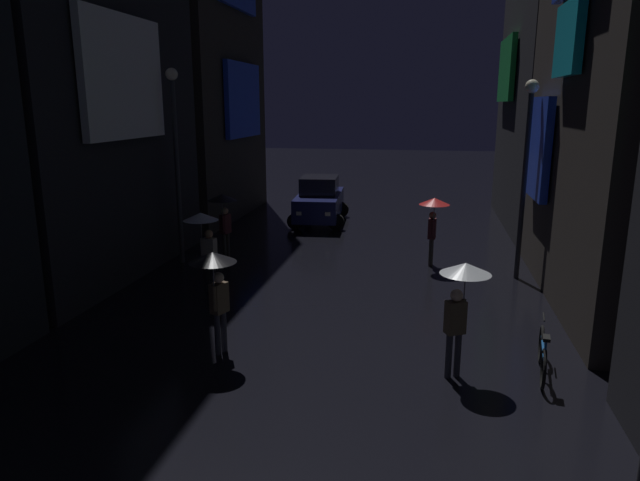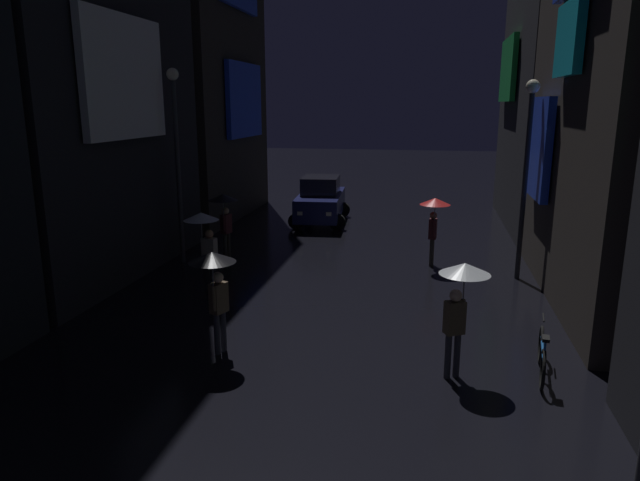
{
  "view_description": "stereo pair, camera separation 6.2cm",
  "coord_description": "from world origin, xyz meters",
  "px_view_note": "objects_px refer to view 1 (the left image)",
  "views": [
    {
      "loc": [
        2.4,
        -1.52,
        4.83
      ],
      "look_at": [
        0.0,
        11.18,
        1.71
      ],
      "focal_mm": 32.0,
      "sensor_mm": 36.0,
      "label": 1
    },
    {
      "loc": [
        2.46,
        -1.51,
        4.83
      ],
      "look_at": [
        0.0,
        11.18,
        1.71
      ],
      "focal_mm": 32.0,
      "sensor_mm": 36.0,
      "label": 2
    }
  ],
  "objects_px": {
    "pedestrian_midstreet_left_clear": "(462,288)",
    "pedestrian_far_right_black": "(215,274)",
    "pedestrian_foreground_right_black": "(223,208)",
    "pedestrian_near_crossing_red": "(434,213)",
    "streetlamp_right_far": "(526,157)",
    "bicycle_parked_at_storefront": "(542,355)",
    "streetlamp_left_far": "(176,145)",
    "pedestrian_midstreet_centre_clear": "(204,230)",
    "car_distant": "(319,201)"
  },
  "relations": [
    {
      "from": "bicycle_parked_at_storefront",
      "to": "streetlamp_right_far",
      "type": "distance_m",
      "value": 6.81
    },
    {
      "from": "pedestrian_midstreet_centre_clear",
      "to": "bicycle_parked_at_storefront",
      "type": "relative_size",
      "value": 1.17
    },
    {
      "from": "streetlamp_left_far",
      "to": "pedestrian_near_crossing_red",
      "type": "bearing_deg",
      "value": 7.16
    },
    {
      "from": "pedestrian_midstreet_left_clear",
      "to": "pedestrian_far_right_black",
      "type": "relative_size",
      "value": 1.0
    },
    {
      "from": "pedestrian_midstreet_left_clear",
      "to": "pedestrian_foreground_right_black",
      "type": "relative_size",
      "value": 1.0
    },
    {
      "from": "pedestrian_foreground_right_black",
      "to": "pedestrian_near_crossing_red",
      "type": "distance_m",
      "value": 6.42
    },
    {
      "from": "pedestrian_far_right_black",
      "to": "streetlamp_left_far",
      "type": "distance_m",
      "value": 7.39
    },
    {
      "from": "bicycle_parked_at_storefront",
      "to": "streetlamp_left_far",
      "type": "relative_size",
      "value": 0.31
    },
    {
      "from": "pedestrian_foreground_right_black",
      "to": "pedestrian_midstreet_centre_clear",
      "type": "distance_m",
      "value": 3.1
    },
    {
      "from": "pedestrian_foreground_right_black",
      "to": "bicycle_parked_at_storefront",
      "type": "height_order",
      "value": "pedestrian_foreground_right_black"
    },
    {
      "from": "pedestrian_midstreet_left_clear",
      "to": "car_distant",
      "type": "xyz_separation_m",
      "value": [
        -5.02,
        12.95,
        -0.74
      ]
    },
    {
      "from": "pedestrian_midstreet_left_clear",
      "to": "streetlamp_left_far",
      "type": "relative_size",
      "value": 0.36
    },
    {
      "from": "pedestrian_far_right_black",
      "to": "streetlamp_right_far",
      "type": "bearing_deg",
      "value": 44.65
    },
    {
      "from": "pedestrian_far_right_black",
      "to": "pedestrian_foreground_right_black",
      "type": "bearing_deg",
      "value": 108.83
    },
    {
      "from": "pedestrian_midstreet_centre_clear",
      "to": "pedestrian_far_right_black",
      "type": "distance_m",
      "value": 4.01
    },
    {
      "from": "pedestrian_midstreet_left_clear",
      "to": "streetlamp_right_far",
      "type": "xyz_separation_m",
      "value": [
        1.91,
        6.41,
        1.74
      ]
    },
    {
      "from": "pedestrian_foreground_right_black",
      "to": "car_distant",
      "type": "distance_m",
      "value": 6.59
    },
    {
      "from": "bicycle_parked_at_storefront",
      "to": "streetlamp_right_far",
      "type": "bearing_deg",
      "value": 86.22
    },
    {
      "from": "streetlamp_right_far",
      "to": "streetlamp_left_far",
      "type": "bearing_deg",
      "value": -178.78
    },
    {
      "from": "streetlamp_left_far",
      "to": "pedestrian_far_right_black",
      "type": "bearing_deg",
      "value": -60.51
    },
    {
      "from": "pedestrian_midstreet_left_clear",
      "to": "pedestrian_near_crossing_red",
      "type": "xyz_separation_m",
      "value": [
        -0.46,
        7.15,
        0.0
      ]
    },
    {
      "from": "pedestrian_foreground_right_black",
      "to": "pedestrian_midstreet_centre_clear",
      "type": "xyz_separation_m",
      "value": [
        0.59,
        -3.04,
        0.0
      ]
    },
    {
      "from": "pedestrian_midstreet_centre_clear",
      "to": "streetlamp_right_far",
      "type": "distance_m",
      "value": 8.82
    },
    {
      "from": "pedestrian_midstreet_left_clear",
      "to": "streetlamp_left_far",
      "type": "distance_m",
      "value": 10.37
    },
    {
      "from": "pedestrian_far_right_black",
      "to": "streetlamp_left_far",
      "type": "height_order",
      "value": "streetlamp_left_far"
    },
    {
      "from": "pedestrian_near_crossing_red",
      "to": "pedestrian_far_right_black",
      "type": "xyz_separation_m",
      "value": [
        -4.12,
        -7.16,
        0.0
      ]
    },
    {
      "from": "pedestrian_midstreet_left_clear",
      "to": "bicycle_parked_at_storefront",
      "type": "xyz_separation_m",
      "value": [
        1.51,
        0.31,
        -1.28
      ]
    },
    {
      "from": "pedestrian_foreground_right_black",
      "to": "pedestrian_near_crossing_red",
      "type": "xyz_separation_m",
      "value": [
        6.4,
        0.48,
        0.0
      ]
    },
    {
      "from": "pedestrian_far_right_black",
      "to": "streetlamp_right_far",
      "type": "relative_size",
      "value": 0.39
    },
    {
      "from": "car_distant",
      "to": "pedestrian_foreground_right_black",
      "type": "bearing_deg",
      "value": -106.31
    },
    {
      "from": "pedestrian_midstreet_left_clear",
      "to": "pedestrian_midstreet_centre_clear",
      "type": "xyz_separation_m",
      "value": [
        -6.27,
        3.63,
        0.0
      ]
    },
    {
      "from": "pedestrian_midstreet_centre_clear",
      "to": "streetlamp_left_far",
      "type": "distance_m",
      "value": 3.7
    },
    {
      "from": "pedestrian_near_crossing_red",
      "to": "streetlamp_left_far",
      "type": "bearing_deg",
      "value": -172.84
    },
    {
      "from": "bicycle_parked_at_storefront",
      "to": "car_distant",
      "type": "relative_size",
      "value": 0.43
    },
    {
      "from": "pedestrian_foreground_right_black",
      "to": "pedestrian_far_right_black",
      "type": "xyz_separation_m",
      "value": [
        2.28,
        -6.68,
        0.0
      ]
    },
    {
      "from": "streetlamp_left_far",
      "to": "bicycle_parked_at_storefront",
      "type": "bearing_deg",
      "value": -31.5
    },
    {
      "from": "bicycle_parked_at_storefront",
      "to": "pedestrian_midstreet_left_clear",
      "type": "bearing_deg",
      "value": -168.3
    },
    {
      "from": "streetlamp_right_far",
      "to": "streetlamp_left_far",
      "type": "xyz_separation_m",
      "value": [
        -10.0,
        -0.21,
        0.21
      ]
    },
    {
      "from": "pedestrian_foreground_right_black",
      "to": "streetlamp_right_far",
      "type": "bearing_deg",
      "value": -1.71
    },
    {
      "from": "streetlamp_left_far",
      "to": "streetlamp_right_far",
      "type": "bearing_deg",
      "value": 1.22
    },
    {
      "from": "pedestrian_foreground_right_black",
      "to": "streetlamp_left_far",
      "type": "relative_size",
      "value": 0.36
    },
    {
      "from": "pedestrian_midstreet_left_clear",
      "to": "streetlamp_left_far",
      "type": "xyz_separation_m",
      "value": [
        -8.09,
        6.19,
        1.95
      ]
    },
    {
      "from": "pedestrian_near_crossing_red",
      "to": "car_distant",
      "type": "xyz_separation_m",
      "value": [
        -4.56,
        5.8,
        -0.74
      ]
    },
    {
      "from": "pedestrian_near_crossing_red",
      "to": "streetlamp_left_far",
      "type": "relative_size",
      "value": 0.36
    },
    {
      "from": "pedestrian_midstreet_centre_clear",
      "to": "streetlamp_right_far",
      "type": "relative_size",
      "value": 0.39
    },
    {
      "from": "pedestrian_midstreet_centre_clear",
      "to": "bicycle_parked_at_storefront",
      "type": "bearing_deg",
      "value": -23.06
    },
    {
      "from": "pedestrian_midstreet_left_clear",
      "to": "pedestrian_far_right_black",
      "type": "xyz_separation_m",
      "value": [
        -4.58,
        -0.01,
        0.0
      ]
    },
    {
      "from": "pedestrian_midstreet_left_clear",
      "to": "pedestrian_foreground_right_black",
      "type": "bearing_deg",
      "value": 135.8
    },
    {
      "from": "pedestrian_midstreet_left_clear",
      "to": "bicycle_parked_at_storefront",
      "type": "relative_size",
      "value": 1.17
    },
    {
      "from": "pedestrian_midstreet_centre_clear",
      "to": "streetlamp_left_far",
      "type": "xyz_separation_m",
      "value": [
        -1.82,
        2.57,
        1.95
      ]
    }
  ]
}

